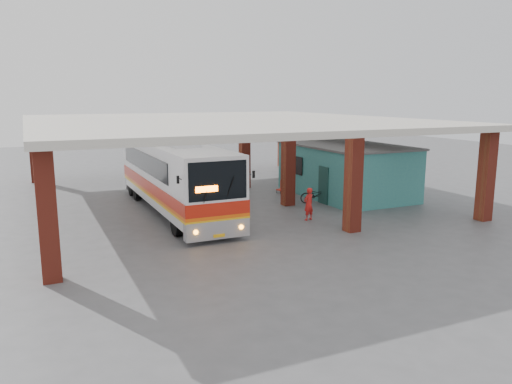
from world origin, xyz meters
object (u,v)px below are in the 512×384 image
object	(u,v)px
coach_bus	(174,176)
red_chair	(282,187)
pedestrian	(309,204)
motorcycle	(316,195)

from	to	relation	value
coach_bus	red_chair	distance (m)	7.86
pedestrian	red_chair	world-z (taller)	pedestrian
red_chair	motorcycle	bearing A→B (deg)	-98.26
coach_bus	motorcycle	world-z (taller)	coach_bus
motorcycle	pedestrian	world-z (taller)	pedestrian
pedestrian	coach_bus	bearing A→B (deg)	-56.62
red_chair	pedestrian	bearing A→B (deg)	-121.87
coach_bus	motorcycle	size ratio (longest dim) A/B	7.22
motorcycle	red_chair	xyz separation A→B (m)	(-0.40, 3.42, -0.11)
motorcycle	red_chair	distance (m)	3.45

